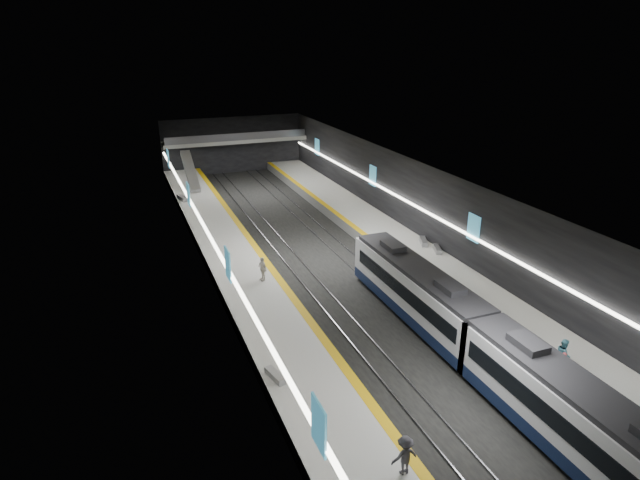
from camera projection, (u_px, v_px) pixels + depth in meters
name	position (u px, v px, depth m)	size (l,w,h in m)	color
ground	(322.00, 260.00, 47.89)	(70.00, 70.00, 0.00)	black
ceiling	(322.00, 173.00, 44.99)	(20.00, 70.00, 0.04)	beige
wall_left	(206.00, 233.00, 43.06)	(0.04, 70.00, 8.00)	black
wall_right	(421.00, 206.00, 49.82)	(0.04, 70.00, 8.00)	black
wall_back	(233.00, 145.00, 76.85)	(20.00, 0.04, 8.00)	black
platform_left	(239.00, 268.00, 45.17)	(5.00, 70.00, 1.00)	slate
tile_surface_left	(239.00, 262.00, 44.99)	(5.00, 70.00, 0.02)	#B2B3AD
tactile_strip_left	(264.00, 258.00, 45.73)	(0.60, 70.00, 0.02)	#DFA90B
platform_right	(396.00, 244.00, 50.24)	(5.00, 70.00, 1.00)	slate
tile_surface_right	(396.00, 239.00, 50.06)	(5.00, 70.00, 0.02)	#B2B3AD
tactile_strip_right	(375.00, 242.00, 49.31)	(0.60, 70.00, 0.02)	#DFA90B
rails	(322.00, 260.00, 47.86)	(6.52, 70.00, 0.12)	gray
train	(482.00, 342.00, 31.19)	(2.69, 29.50, 3.60)	#101C3C
ad_posters	(317.00, 209.00, 47.13)	(19.94, 53.50, 2.20)	teal
cove_light_left	(209.00, 235.00, 43.20)	(0.25, 68.60, 0.12)	white
cove_light_right	(419.00, 208.00, 49.82)	(0.25, 68.60, 0.12)	white
mezzanine_bridge	(236.00, 140.00, 74.68)	(20.00, 3.00, 1.50)	gray
escalator	(190.00, 171.00, 66.89)	(1.20, 8.00, 0.60)	#99999E
bench_left_near	(275.00, 376.00, 29.77)	(0.46, 1.64, 0.40)	#99999E
bench_left_far	(182.00, 198.00, 61.68)	(0.55, 1.97, 0.48)	#99999E
bench_right_near	(437.00, 249.00, 47.18)	(0.47, 1.70, 0.41)	#99999E
bench_right_far	(423.00, 242.00, 48.85)	(0.52, 1.87, 0.46)	#99999E
passenger_right_a	(563.00, 365.00, 29.77)	(0.57, 0.37, 1.56)	#C1484B
passenger_right_b	(563.00, 354.00, 30.43)	(0.92, 0.72, 1.90)	teal
passenger_left_a	(262.00, 269.00, 41.39)	(1.13, 0.47, 1.94)	silver
passenger_left_b	(405.00, 456.00, 23.13)	(1.23, 0.71, 1.91)	#3A3940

